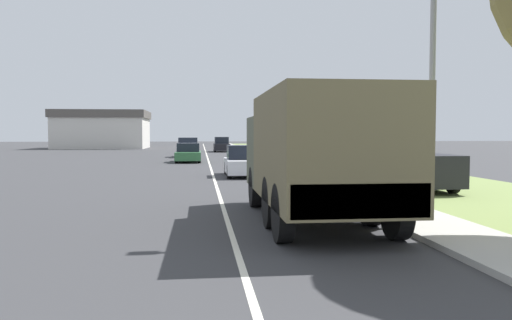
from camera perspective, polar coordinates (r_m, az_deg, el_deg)
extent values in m
plane|color=#38383A|center=(40.52, -5.51, 0.08)|extent=(180.00, 180.00, 0.00)
cube|color=silver|center=(40.52, -5.51, 0.08)|extent=(0.12, 120.00, 0.00)
cube|color=#ADAAA3|center=(40.84, 0.82, 0.20)|extent=(1.80, 120.00, 0.12)
cube|color=olive|center=(41.62, 6.84, 0.16)|extent=(7.00, 120.00, 0.02)
cube|color=#474C38|center=(14.46, 4.39, 1.00)|extent=(2.58, 1.98, 1.96)
cube|color=brown|center=(11.00, 7.84, 1.48)|extent=(2.58, 5.09, 2.40)
cube|color=#474C38|center=(8.68, 11.87, -4.61)|extent=(2.45, 0.10, 0.60)
cube|color=red|center=(8.38, 5.64, -3.45)|extent=(0.12, 0.06, 0.12)
cube|color=red|center=(8.99, 17.80, -3.15)|extent=(0.12, 0.06, 0.12)
cylinder|color=black|center=(14.26, -0.06, -3.09)|extent=(0.30, 1.14, 1.14)
cylinder|color=black|center=(14.69, 8.82, -2.94)|extent=(0.30, 1.14, 1.14)
cylinder|color=black|center=(9.64, 3.06, -6.06)|extent=(0.30, 1.14, 1.14)
cylinder|color=black|center=(10.26, 15.77, -5.62)|extent=(0.30, 1.14, 1.14)
cylinder|color=black|center=(11.13, 1.76, -4.83)|extent=(0.30, 1.14, 1.14)
cylinder|color=black|center=(11.67, 12.93, -4.54)|extent=(0.30, 1.14, 1.14)
cube|color=silver|center=(24.55, -1.47, -0.67)|extent=(1.73, 3.98, 0.66)
cube|color=black|center=(24.59, -1.49, 0.90)|extent=(1.52, 1.79, 0.68)
cylinder|color=black|center=(25.78, -3.41, -0.90)|extent=(0.20, 0.64, 0.64)
cylinder|color=black|center=(25.90, -0.03, -0.88)|extent=(0.20, 0.64, 0.64)
cylinder|color=black|center=(23.24, -3.08, -1.34)|extent=(0.20, 0.64, 0.64)
cylinder|color=black|center=(23.38, 0.67, -1.31)|extent=(0.20, 0.64, 0.64)
cube|color=#336B3D|center=(36.81, -7.74, 0.50)|extent=(1.83, 4.11, 0.59)
cube|color=black|center=(36.87, -7.75, 1.44)|extent=(1.61, 1.85, 0.62)
cylinder|color=black|center=(38.16, -8.92, 0.35)|extent=(0.20, 0.64, 0.64)
cylinder|color=black|center=(38.12, -6.48, 0.37)|extent=(0.20, 0.64, 0.64)
cylinder|color=black|center=(35.53, -9.10, 0.15)|extent=(0.20, 0.64, 0.64)
cylinder|color=black|center=(35.50, -6.48, 0.17)|extent=(0.20, 0.64, 0.64)
cube|color=#B7BABF|center=(44.87, -7.76, 1.07)|extent=(1.89, 4.27, 0.77)
cube|color=black|center=(44.93, -7.77, 2.06)|extent=(1.66, 1.92, 0.78)
cylinder|color=black|center=(46.27, -8.76, 0.82)|extent=(0.20, 0.64, 0.64)
cylinder|color=black|center=(46.23, -6.68, 0.83)|extent=(0.20, 0.64, 0.64)
cylinder|color=black|center=(43.54, -8.91, 0.68)|extent=(0.20, 0.64, 0.64)
cylinder|color=black|center=(43.50, -6.69, 0.70)|extent=(0.20, 0.64, 0.64)
cube|color=black|center=(57.11, -3.96, 1.50)|extent=(1.77, 4.35, 0.76)
cube|color=black|center=(57.18, -3.96, 2.27)|extent=(1.55, 1.96, 0.76)
cylinder|color=black|center=(58.48, -4.78, 1.31)|extent=(0.20, 0.64, 0.64)
cylinder|color=black|center=(58.54, -3.25, 1.31)|extent=(0.20, 0.64, 0.64)
cylinder|color=black|center=(55.69, -4.70, 1.22)|extent=(0.20, 0.64, 0.64)
cylinder|color=black|center=(55.76, -3.09, 1.23)|extent=(0.20, 0.64, 0.64)
cube|color=black|center=(19.70, 17.13, -1.03)|extent=(1.97, 5.01, 0.99)
cube|color=black|center=(21.00, 15.58, 1.46)|extent=(1.81, 2.10, 0.64)
cube|color=black|center=(18.71, 18.44, 0.44)|extent=(1.97, 2.91, 0.12)
cylinder|color=black|center=(20.94, 13.13, -1.67)|extent=(0.24, 0.76, 0.76)
cylinder|color=black|center=(21.59, 17.47, -1.60)|extent=(0.24, 0.76, 0.76)
cylinder|color=black|center=(17.88, 16.68, -2.52)|extent=(0.24, 0.76, 0.76)
cylinder|color=black|center=(18.62, 21.59, -2.39)|extent=(0.24, 0.76, 0.76)
cylinder|color=gray|center=(12.51, 19.54, 10.79)|extent=(0.14, 0.14, 7.40)
cube|color=beige|center=(73.62, -17.08, 2.93)|extent=(12.00, 10.02, 4.21)
cube|color=#514C47|center=(73.67, -17.12, 4.98)|extent=(12.48, 10.43, 1.05)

